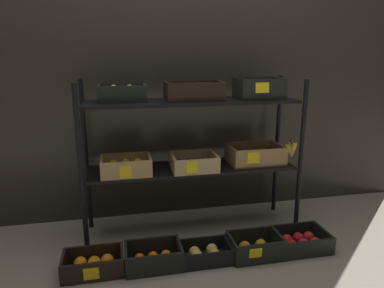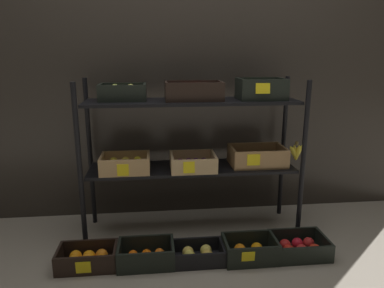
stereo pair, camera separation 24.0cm
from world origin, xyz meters
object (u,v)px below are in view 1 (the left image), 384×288
at_px(crate_ground_tangerine, 153,259).
at_px(crate_ground_apple_red, 301,241).
at_px(crate_ground_orange, 93,265).
at_px(display_rack, 196,133).
at_px(crate_ground_apple_gold, 204,254).
at_px(crate_ground_right_orange, 255,248).

height_order(crate_ground_tangerine, crate_ground_apple_red, crate_ground_tangerine).
distance_m(crate_ground_tangerine, crate_ground_apple_red, 0.96).
relative_size(crate_ground_orange, crate_ground_apple_red, 1.03).
xyz_separation_m(display_rack, crate_ground_apple_red, (0.61, -0.39, -0.66)).
xyz_separation_m(display_rack, crate_ground_tangerine, (-0.34, -0.39, -0.66)).
bearing_deg(display_rack, crate_ground_apple_gold, -94.65).
relative_size(display_rack, crate_ground_right_orange, 4.77).
distance_m(display_rack, crate_ground_tangerine, 0.84).
bearing_deg(crate_ground_orange, crate_ground_apple_gold, -1.21).
distance_m(crate_ground_orange, crate_ground_right_orange, 0.98).
bearing_deg(crate_ground_tangerine, crate_ground_apple_gold, -0.79).
height_order(crate_ground_apple_gold, crate_ground_apple_red, crate_ground_apple_red).
height_order(display_rack, crate_ground_tangerine, display_rack).
distance_m(crate_ground_orange, crate_ground_apple_red, 1.30).
distance_m(display_rack, crate_ground_orange, 1.03).
relative_size(crate_ground_orange, crate_ground_right_orange, 1.07).
height_order(crate_ground_orange, crate_ground_apple_gold, crate_ground_orange).
distance_m(crate_ground_tangerine, crate_ground_apple_gold, 0.31).
bearing_deg(display_rack, crate_ground_orange, -150.79).
xyz_separation_m(crate_ground_orange, crate_ground_apple_red, (1.30, -0.01, -0.00)).
bearing_deg(crate_ground_apple_gold, crate_ground_orange, 178.79).
height_order(crate_ground_orange, crate_ground_right_orange, crate_ground_right_orange).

